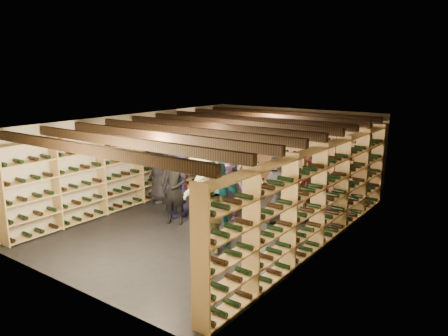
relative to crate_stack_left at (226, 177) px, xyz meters
name	(u,v)px	position (x,y,z in m)	size (l,w,h in m)	color
ground	(216,221)	(1.34, -2.28, -0.42)	(8.00, 8.00, 0.00)	black
walls	(216,172)	(1.34, -2.28, 0.78)	(5.52, 8.02, 2.40)	#BBAE91
ceiling	(216,121)	(1.34, -2.28, 1.98)	(5.50, 8.00, 0.01)	#BCB0A1
ceiling_joists	(216,127)	(1.34, -2.28, 1.84)	(5.40, 7.12, 0.18)	black
wine_rack_left	(139,164)	(-1.23, -2.28, 0.65)	(0.32, 7.50, 2.15)	#A68750
wine_rack_right	(318,196)	(3.91, -2.28, 0.65)	(0.32, 7.50, 2.15)	#A68750
wine_rack_back	(292,153)	(1.34, 1.55, 0.65)	(4.70, 0.30, 2.15)	#A68750
crate_stack_left	(226,177)	(0.00, 0.00, 0.00)	(0.58, 0.47, 0.85)	tan
crate_stack_right	(294,192)	(2.25, -0.02, -0.08)	(0.57, 0.45, 0.68)	tan
crate_loose	(296,203)	(2.37, -0.11, -0.34)	(0.50, 0.33, 0.17)	tan
person_0	(160,169)	(-0.84, -1.91, 0.49)	(0.89, 0.58, 1.82)	black
person_1	(174,190)	(0.66, -2.98, 0.39)	(0.59, 0.39, 1.62)	black
person_2	(210,215)	(2.33, -3.79, 0.35)	(0.75, 0.58, 1.54)	brown
person_3	(205,189)	(1.47, -2.87, 0.52)	(1.22, 0.70, 1.89)	#F0EBB5
person_4	(219,203)	(2.17, -3.27, 0.44)	(1.01, 0.42, 1.72)	#1B6E88
person_5	(177,163)	(-0.84, -1.20, 0.53)	(1.77, 0.56, 1.90)	maroon
person_6	(177,182)	(0.32, -2.49, 0.43)	(0.84, 0.55, 1.72)	#211E49
person_7	(216,181)	(0.84, -1.62, 0.36)	(0.57, 0.37, 1.56)	gray
person_8	(314,192)	(3.34, -1.24, 0.40)	(0.80, 0.63, 1.65)	#4A161C
person_9	(247,173)	(1.36, -0.98, 0.51)	(1.21, 0.70, 1.87)	#B6B4A6
person_10	(229,172)	(0.81, -0.98, 0.46)	(1.03, 0.43, 1.76)	#224633
person_11	(227,188)	(1.41, -1.91, 0.33)	(1.40, 0.45, 1.51)	slate
person_12	(280,188)	(2.64, -1.53, 0.45)	(0.85, 0.55, 1.74)	#2E2E32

